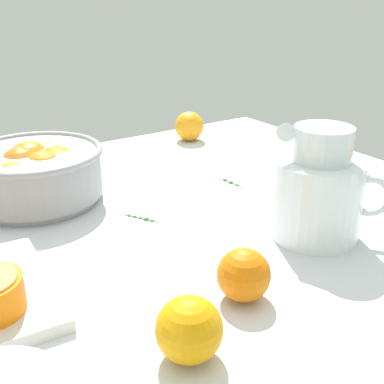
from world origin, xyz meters
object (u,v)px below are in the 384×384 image
Objects in this scene: fruit_bowl at (37,172)px; juice_pitcher at (318,198)px; loose_orange_4 at (244,275)px; loose_orange_3 at (189,126)px; loose_orange_1 at (189,329)px.

fruit_bowl is 48.16cm from juice_pitcher.
loose_orange_4 is at bearing -75.50° from fruit_bowl.
loose_orange_3 is at bearing 20.50° from fruit_bowl.
loose_orange_4 is at bearing 23.92° from loose_orange_1.
fruit_bowl reaches higher than loose_orange_4.
juice_pitcher is 33.16cm from loose_orange_1.
loose_orange_3 reaches higher than loose_orange_4.
fruit_bowl is at bearing 89.98° from loose_orange_1.
loose_orange_1 is at bearing -123.63° from loose_orange_3.
juice_pitcher is (30.90, -36.93, 0.92)cm from fruit_bowl.
loose_orange_4 is (-19.63, -6.65, -3.00)cm from juice_pitcher.
loose_orange_3 is 67.58cm from loose_orange_4.
fruit_bowl is 3.64× the size of loose_orange_4.
fruit_bowl is 3.44× the size of loose_orange_1.
juice_pitcher is 2.48× the size of loose_orange_3.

